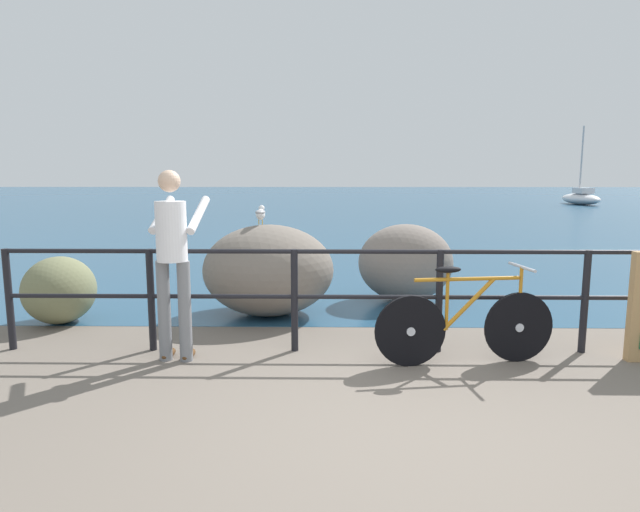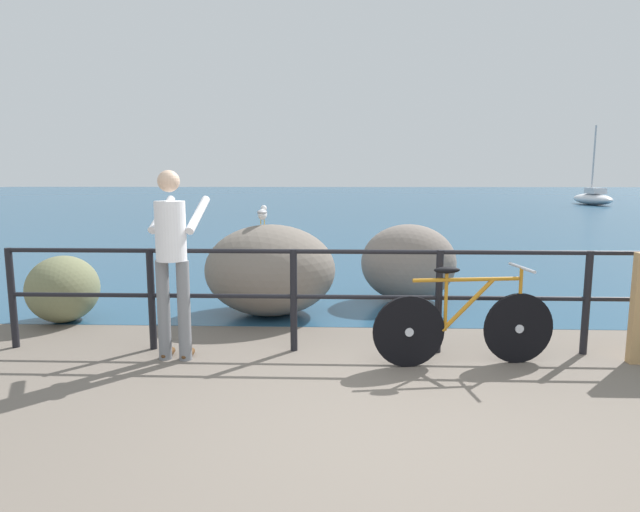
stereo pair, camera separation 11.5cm
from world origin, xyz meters
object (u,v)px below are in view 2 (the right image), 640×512
at_px(person_at_railing, 173,256).
at_px(breakwater_boulder_right, 408,263).
at_px(bicycle, 465,324).
at_px(breakwater_boulder_main, 270,270).
at_px(breakwater_boulder_left, 63,289).
at_px(seagull, 262,213).
at_px(sailboat, 593,198).

relative_size(person_at_railing, breakwater_boulder_right, 1.36).
bearing_deg(breakwater_boulder_right, bicycle, -85.72).
bearing_deg(breakwater_boulder_main, bicycle, -41.28).
distance_m(bicycle, breakwater_boulder_main, 2.69).
bearing_deg(breakwater_boulder_right, person_at_railing, -135.10).
distance_m(bicycle, breakwater_boulder_left, 4.64).
bearing_deg(breakwater_boulder_right, seagull, -157.82).
height_order(bicycle, sailboat, sailboat).
height_order(person_at_railing, seagull, person_at_railing).
bearing_deg(breakwater_boulder_left, sailboat, 55.75).
xyz_separation_m(breakwater_boulder_left, breakwater_boulder_right, (4.25, 1.24, 0.14)).
bearing_deg(breakwater_boulder_main, sailboat, 58.88).
distance_m(bicycle, seagull, 2.90).
height_order(bicycle, breakwater_boulder_left, bicycle).
height_order(person_at_railing, breakwater_boulder_left, person_at_railing).
relative_size(breakwater_boulder_main, sailboat, 0.33).
height_order(person_at_railing, breakwater_boulder_main, person_at_railing).
bearing_deg(seagull, breakwater_boulder_main, -103.98).
xyz_separation_m(bicycle, person_at_railing, (-2.70, 0.07, 0.60)).
relative_size(person_at_railing, breakwater_boulder_left, 1.97).
distance_m(breakwater_boulder_right, sailboat, 30.74).
xyz_separation_m(breakwater_boulder_main, sailboat, (16.72, 27.70, -0.14)).
relative_size(seagull, sailboat, 0.07).
relative_size(breakwater_boulder_right, seagull, 3.91).
xyz_separation_m(person_at_railing, breakwater_boulder_left, (-1.74, 1.26, -0.60)).
distance_m(bicycle, breakwater_boulder_right, 2.58).
bearing_deg(breakwater_boulder_main, seagull, 165.80).
bearing_deg(sailboat, person_at_railing, 148.57).
height_order(person_at_railing, breakwater_boulder_right, person_at_railing).
relative_size(breakwater_boulder_left, breakwater_boulder_right, 0.69).
distance_m(person_at_railing, breakwater_boulder_right, 3.57).
bearing_deg(sailboat, breakwater_boulder_right, 150.22).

